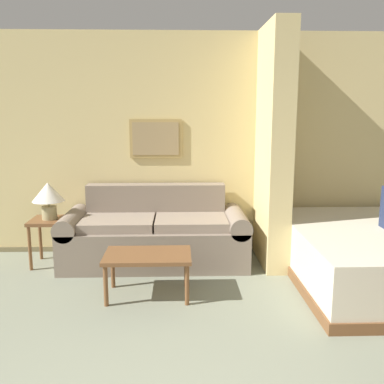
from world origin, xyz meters
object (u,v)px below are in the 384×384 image
table_lamp (48,195)px  bed (377,255)px  coffee_table (148,259)px  couch (155,235)px

table_lamp → bed: 3.50m
coffee_table → bed: bearing=6.7°
table_lamp → coffee_table: bearing=-37.5°
couch → table_lamp: bearing=-178.1°
couch → table_lamp: (-1.16, -0.04, 0.48)m
couch → bed: bearing=-16.0°
table_lamp → bed: table_lamp is taller
coffee_table → bed: size_ratio=0.39×
bed → couch: bearing=164.0°
bed → table_lamp: bearing=169.9°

